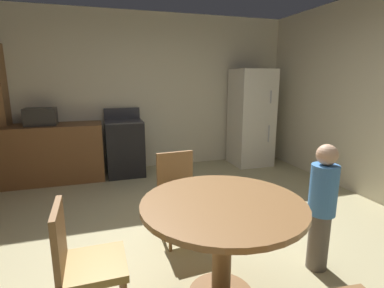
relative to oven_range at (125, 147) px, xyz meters
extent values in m
plane|color=tan|center=(0.38, -2.63, -0.47)|extent=(14.00, 14.00, 0.00)
cube|color=beige|center=(0.38, 0.40, 0.88)|extent=(5.62, 0.12, 2.70)
cube|color=brown|center=(-1.24, 0.00, -0.02)|extent=(1.78, 0.60, 0.90)
cube|color=black|center=(0.00, 0.00, -0.02)|extent=(0.60, 0.60, 0.90)
cube|color=#38383D|center=(0.00, 0.00, 0.44)|extent=(0.60, 0.60, 0.02)
cube|color=#38383D|center=(0.00, 0.28, 0.54)|extent=(0.60, 0.04, 0.18)
cube|color=silver|center=(2.32, -0.05, 0.41)|extent=(0.68, 0.66, 1.76)
cylinder|color=#B2B2B7|center=(2.50, -0.39, 0.81)|extent=(0.02, 0.02, 0.22)
cylinder|color=#B2B2B7|center=(2.50, -0.39, 0.16)|extent=(0.02, 0.02, 0.30)
cube|color=#2D2B28|center=(-1.22, 0.00, 0.56)|extent=(0.44, 0.32, 0.26)
cylinder|color=olive|center=(0.41, -3.17, -0.11)|extent=(0.14, 0.14, 0.72)
cylinder|color=olive|center=(0.41, -3.17, 0.27)|extent=(1.15, 1.15, 0.04)
cylinder|color=olive|center=(-0.30, -3.01, -0.25)|extent=(0.03, 0.03, 0.43)
cylinder|color=olive|center=(-0.64, -3.02, -0.25)|extent=(0.03, 0.03, 0.43)
cube|color=#A37F3D|center=(-0.47, -3.19, -0.02)|extent=(0.40, 0.40, 0.05)
cube|color=olive|center=(-0.65, -3.19, 0.19)|extent=(0.04, 0.38, 0.42)
cylinder|color=olive|center=(0.52, -2.46, -0.25)|extent=(0.03, 0.03, 0.43)
cylinder|color=olive|center=(0.18, -2.48, -0.25)|extent=(0.03, 0.03, 0.43)
cylinder|color=olive|center=(0.50, -2.12, -0.25)|extent=(0.03, 0.03, 0.43)
cylinder|color=olive|center=(0.16, -2.14, -0.25)|extent=(0.03, 0.03, 0.43)
cube|color=#A37F3D|center=(0.34, -2.30, -0.02)|extent=(0.43, 0.43, 0.05)
cube|color=olive|center=(0.33, -2.12, 0.19)|extent=(0.38, 0.06, 0.42)
cylinder|color=#665B51|center=(1.33, -3.10, -0.22)|extent=(0.17, 0.17, 0.50)
cylinder|color=#4784CC|center=(1.33, -3.10, 0.24)|extent=(0.24, 0.24, 0.42)
sphere|color=#D6A884|center=(1.33, -3.10, 0.54)|extent=(0.17, 0.17, 0.17)
camera|label=1|loc=(-0.38, -4.94, 1.13)|focal=27.69mm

